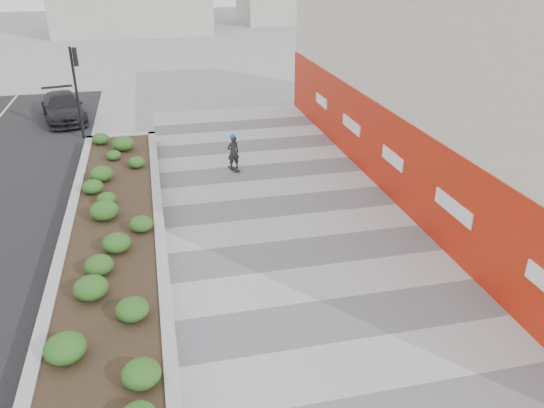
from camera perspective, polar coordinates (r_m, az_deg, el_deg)
The scene contains 8 objects.
ground at distance 11.91m, azimuth 10.87°, elevation -17.16°, with size 160.00×160.00×0.00m, color gray.
walkway at distance 14.06m, azimuth 6.07°, elevation -9.19°, with size 8.00×36.00×0.01m, color #A8A8AD.
building at distance 20.51m, azimuth 20.24°, elevation 12.76°, with size 6.04×24.08×8.00m.
planter at distance 16.74m, azimuth -16.65°, elevation -2.48°, with size 3.00×18.00×0.90m.
traffic_signal_near at distance 26.09m, azimuth -20.31°, elevation 12.47°, with size 0.33×0.28×4.20m.
manhole_cover at distance 14.22m, azimuth 8.01°, elevation -8.90°, with size 0.44×0.44×0.01m, color #595654.
skateboarder at distance 21.19m, azimuth -4.19°, elevation 5.59°, with size 0.57×0.75×1.53m.
car_dark at distance 29.89m, azimuth -21.54°, elevation 9.66°, with size 1.91×4.70×1.36m, color black.
Camera 1 is at (-4.02, -7.86, 7.99)m, focal length 35.00 mm.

